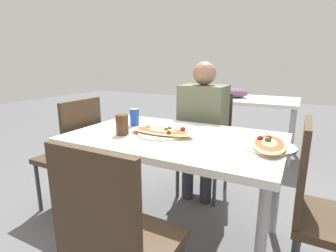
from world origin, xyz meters
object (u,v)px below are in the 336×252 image
at_px(chair_side_right, 324,206).
at_px(soda_can, 135,117).
at_px(pizza_main, 162,132).
at_px(pizza_second, 269,145).
at_px(chair_far_seated, 206,138).
at_px(chair_side_left, 74,150).
at_px(dining_table, 174,146).
at_px(drink_glass, 122,125).
at_px(person_seated, 202,120).
at_px(chair_near_camera, 116,239).

bearing_deg(chair_side_right, soda_can, -99.03).
relative_size(pizza_main, pizza_second, 1.09).
distance_m(chair_far_seated, chair_side_left, 1.14).
relative_size(dining_table, pizza_second, 3.29).
xyz_separation_m(dining_table, drink_glass, (-0.31, -0.13, 0.13)).
height_order(chair_far_seated, chair_side_left, same).
distance_m(chair_side_left, chair_side_right, 1.70).
bearing_deg(soda_can, chair_far_seated, 61.88).
distance_m(chair_far_seated, person_seated, 0.22).
distance_m(chair_near_camera, drink_glass, 0.80).
distance_m(chair_side_left, pizza_second, 1.44).
xyz_separation_m(chair_side_left, drink_glass, (0.54, -0.07, 0.28)).
bearing_deg(chair_far_seated, chair_side_right, 137.10).
bearing_deg(drink_glass, dining_table, 22.36).
relative_size(chair_near_camera, person_seated, 0.77).
bearing_deg(chair_side_left, pizza_main, -87.09).
distance_m(chair_near_camera, person_seated, 1.39).
height_order(chair_side_right, pizza_second, chair_side_right).
bearing_deg(drink_glass, chair_far_seated, 72.86).
relative_size(chair_side_right, pizza_second, 2.26).
xyz_separation_m(pizza_main, soda_can, (-0.30, 0.13, 0.04)).
distance_m(dining_table, soda_can, 0.42).
xyz_separation_m(chair_side_right, pizza_second, (-0.28, 0.11, 0.24)).
distance_m(dining_table, person_seated, 0.63).
xyz_separation_m(chair_near_camera, chair_side_left, (-0.97, 0.69, 0.00)).
height_order(dining_table, pizza_main, pizza_main).
relative_size(pizza_main, soda_can, 3.52).
bearing_deg(dining_table, pizza_second, 2.52).
distance_m(chair_far_seated, chair_side_right, 1.21).
relative_size(chair_far_seated, pizza_main, 2.07).
xyz_separation_m(dining_table, chair_side_left, (-0.85, -0.06, -0.15)).
relative_size(chair_far_seated, chair_side_left, 1.00).
bearing_deg(chair_side_left, soda_can, -70.54).
relative_size(dining_table, drink_glass, 10.29).
bearing_deg(pizza_main, drink_glass, -154.31).
bearing_deg(dining_table, chair_far_seated, 93.13).
distance_m(chair_side_left, person_seated, 1.07).
relative_size(chair_near_camera, soda_can, 7.28).
bearing_deg(pizza_main, person_seated, 86.56).
xyz_separation_m(chair_far_seated, pizza_second, (0.61, -0.72, 0.24)).
height_order(chair_far_seated, person_seated, person_seated).
height_order(pizza_main, soda_can, soda_can).
distance_m(chair_far_seated, pizza_main, 0.80).
height_order(chair_near_camera, person_seated, person_seated).
height_order(pizza_main, pizza_second, same).
relative_size(dining_table, pizza_main, 3.01).
height_order(chair_side_right, soda_can, chair_side_right).
height_order(dining_table, chair_far_seated, chair_far_seated).
height_order(chair_far_seated, chair_side_right, same).
bearing_deg(pizza_main, soda_can, 156.96).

